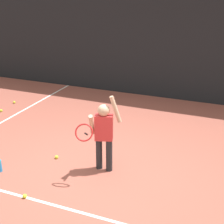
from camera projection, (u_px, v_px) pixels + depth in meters
ground_plane at (94, 168)px, 5.92m from camera, size 20.00×20.00×0.00m
court_line_baseline at (60, 207)px, 4.91m from camera, size 9.00×0.05×0.00m
court_line_sideline at (1, 123)px, 7.79m from camera, size 0.05×9.00×0.00m
back_fence_windscreen at (161, 32)px, 8.90m from camera, size 12.99×0.08×3.58m
fence_post_1 at (58, 23)px, 10.04m from camera, size 0.09×0.09×3.73m
fence_post_2 at (161, 29)px, 8.92m from camera, size 0.09×0.09×3.73m
tennis_player at (103, 132)px, 5.61m from camera, size 0.58×0.73×1.35m
water_bottle at (0, 166)px, 5.78m from camera, size 0.07×0.07×0.22m
tennis_ball_0 at (14, 102)px, 9.00m from camera, size 0.07×0.07×0.07m
tennis_ball_1 at (25, 196)px, 5.10m from camera, size 0.07×0.07×0.07m
tennis_ball_2 at (1, 111)px, 8.42m from camera, size 0.07×0.07×0.07m
tennis_ball_4 at (57, 157)px, 6.22m from camera, size 0.07×0.07×0.07m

